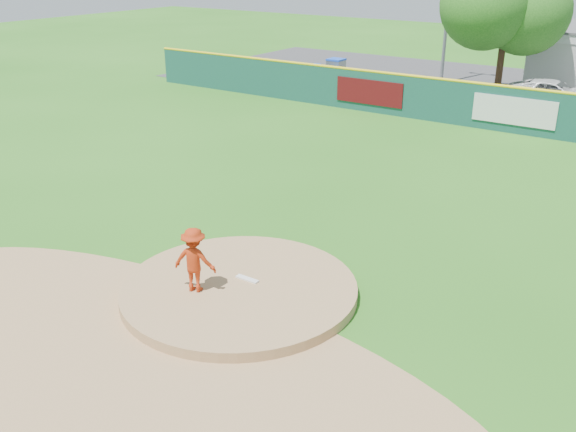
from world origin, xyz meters
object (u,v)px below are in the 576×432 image
Objects in this scene: pitcher at (194,260)px; deciduous_tree at (507,10)px; van at (553,94)px; playground_slide at (335,71)px.

deciduous_tree is at bearing -106.11° from pitcher.
pitcher is 25.02m from van.
van is 12.50m from playground_slide.
van is (1.77, 24.95, -0.33)m from pitcher.
van is at bearing 3.10° from playground_slide.
playground_slide is (-10.71, 24.28, -0.28)m from pitcher.
van is at bearing -113.12° from pitcher.
deciduous_tree reaches higher than playground_slide.
van is 0.65× the size of deciduous_tree.
deciduous_tree is at bearing 8.88° from playground_slide.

